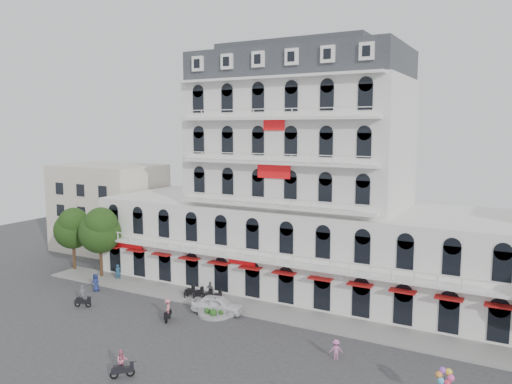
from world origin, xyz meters
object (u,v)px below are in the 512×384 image
at_px(parked_car, 218,304).
at_px(rider_southwest, 122,364).
at_px(rider_center, 168,309).
at_px(rider_west, 83,297).

bearing_deg(parked_car, rider_southwest, 170.42).
bearing_deg(rider_center, rider_west, -106.21).
height_order(rider_southwest, rider_center, rider_southwest).
bearing_deg(parked_car, rider_west, 98.59).
xyz_separation_m(rider_southwest, rider_center, (-3.74, 9.63, 0.03)).
relative_size(rider_west, rider_center, 1.07).
relative_size(rider_southwest, rider_center, 1.00).
xyz_separation_m(parked_car, rider_center, (-2.88, -3.72, 0.23)).
xyz_separation_m(rider_west, rider_center, (9.38, 1.20, 0.07)).
bearing_deg(rider_southwest, parked_car, 47.05).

